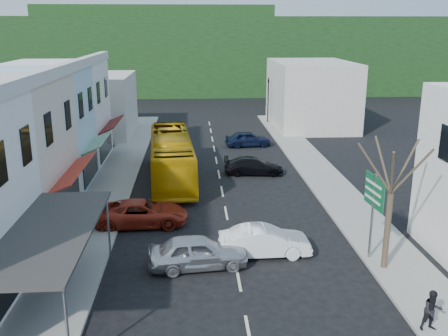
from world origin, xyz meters
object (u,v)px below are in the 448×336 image
(bus, at_px, (171,159))
(pedestrian_right, at_px, (433,309))
(car_white, at_px, (265,242))
(street_tree, at_px, (391,194))
(traffic_signal, at_px, (268,101))
(car_red, at_px, (142,213))
(car_silver, at_px, (198,253))
(pedestrian_left, at_px, (105,210))
(direction_sign, at_px, (372,218))

(bus, bearing_deg, pedestrian_right, -66.86)
(car_white, height_order, street_tree, street_tree)
(car_white, height_order, pedestrian_right, pedestrian_right)
(pedestrian_right, bearing_deg, car_white, 124.23)
(bus, relative_size, street_tree, 1.59)
(car_white, relative_size, traffic_signal, 0.86)
(car_red, bearing_deg, bus, -11.43)
(car_silver, relative_size, street_tree, 0.60)
(car_white, xyz_separation_m, street_tree, (5.20, -1.84, 2.96))
(car_red, xyz_separation_m, traffic_signal, (11.38, 29.31, 1.86))
(pedestrian_left, distance_m, pedestrian_right, 17.03)
(car_white, distance_m, car_red, 7.52)
(car_silver, xyz_separation_m, car_white, (3.20, 1.06, 0.00))
(street_tree, xyz_separation_m, traffic_signal, (-0.06, 35.36, -1.10))
(car_silver, xyz_separation_m, direction_sign, (8.07, 0.24, 1.43))
(car_red, height_order, direction_sign, direction_sign)
(direction_sign, bearing_deg, street_tree, -76.89)
(street_tree, bearing_deg, pedestrian_right, -91.69)
(car_silver, height_order, pedestrian_left, pedestrian_left)
(car_white, distance_m, traffic_signal, 33.96)
(car_silver, height_order, car_white, same)
(car_silver, bearing_deg, pedestrian_left, 38.74)
(direction_sign, bearing_deg, car_white, 165.21)
(car_silver, bearing_deg, direction_sign, -94.26)
(car_red, bearing_deg, pedestrian_right, -136.42)
(traffic_signal, bearing_deg, direction_sign, 109.51)
(car_silver, relative_size, pedestrian_left, 2.59)
(pedestrian_right, bearing_deg, car_silver, 142.83)
(bus, relative_size, car_red, 2.52)
(car_silver, relative_size, car_white, 1.00)
(street_tree, bearing_deg, pedestrian_left, 156.49)
(direction_sign, distance_m, traffic_signal, 34.34)
(pedestrian_left, xyz_separation_m, direction_sign, (13.06, -4.81, 1.13))
(street_tree, relative_size, traffic_signal, 1.43)
(car_silver, bearing_deg, street_tree, -101.23)
(car_white, height_order, car_red, same)
(bus, height_order, pedestrian_right, bus)
(bus, relative_size, car_white, 2.64)
(pedestrian_left, xyz_separation_m, street_tree, (13.40, -5.83, 2.66))
(bus, height_order, direction_sign, direction_sign)
(car_red, bearing_deg, car_white, -126.40)
(pedestrian_left, bearing_deg, pedestrian_right, -118.54)
(direction_sign, distance_m, street_tree, 1.86)
(direction_sign, relative_size, traffic_signal, 0.83)
(car_red, distance_m, pedestrian_left, 1.99)
(car_red, bearing_deg, pedestrian_left, 93.78)
(bus, xyz_separation_m, pedestrian_right, (9.96, -19.31, -0.55))
(bus, height_order, car_red, bus)
(pedestrian_left, bearing_deg, car_red, -73.44)
(traffic_signal, bearing_deg, car_silver, 96.40)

